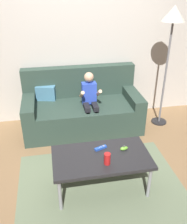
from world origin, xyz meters
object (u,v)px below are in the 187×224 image
Objects in this scene: person_seated_on_couch at (90,100)px; floor_lamp at (173,24)px; soda_can at (107,159)px; coffee_table at (101,159)px; game_remote_blue_near_edge at (101,148)px; couch at (82,109)px; nunchuk_lime at (124,148)px.

floor_lamp reaches higher than person_seated_on_couch.
person_seated_on_couch reaches higher than soda_can.
soda_can is at bearing -131.50° from floor_lamp.
coffee_table is 0.14m from game_remote_blue_near_edge.
couch is 1.31m from nunchuk_lime.
floor_lamp reaches higher than soda_can.
nunchuk_lime is at bearing -129.60° from floor_lamp.
nunchuk_lime is at bearing -14.67° from game_remote_blue_near_edge.
couch is at bearing 119.39° from person_seated_on_couch.
floor_lamp is at bearing 48.50° from soda_can.
coffee_table is at bearing -135.04° from floor_lamp.
person_seated_on_couch is at bearing -60.61° from couch.
couch is 17.94× the size of nunchuk_lime.
person_seated_on_couch reaches higher than coffee_table.
floor_lamp reaches higher than couch.
soda_can is 2.07m from floor_lamp.
floor_lamp reaches higher than game_remote_blue_near_edge.
coffee_table is (-0.08, -1.16, -0.14)m from person_seated_on_couch.
couch is 1.22m from game_remote_blue_near_edge.
person_seated_on_couch is at bearing 85.96° from coffee_table.
game_remote_blue_near_edge is at bearing -137.70° from floor_lamp.
person_seated_on_couch is 1.28m from soda_can.
person_seated_on_couch reaches higher than game_remote_blue_near_edge.
couch is 14.14× the size of soda_can.
person_seated_on_couch is at bearing 86.50° from game_remote_blue_near_edge.
coffee_table is at bearing 103.59° from soda_can.
soda_can is at bearing -87.30° from game_remote_blue_near_edge.
soda_can is at bearing -92.28° from person_seated_on_couch.
soda_can is (-0.05, -1.28, -0.04)m from person_seated_on_couch.
soda_can reaches higher than nunchuk_lime.
nunchuk_lime is 1.85m from floor_lamp.
coffee_table is 0.16m from soda_can.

